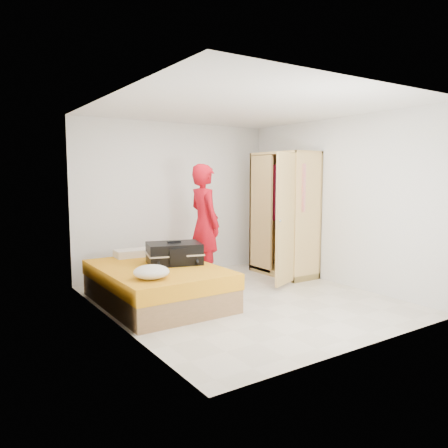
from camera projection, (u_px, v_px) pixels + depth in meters
room at (245, 206)px, 5.87m from camera, size 4.00×4.02×2.60m
bed at (157, 285)px, 5.86m from camera, size 1.42×2.02×0.50m
wardrobe at (284, 217)px, 7.40m from camera, size 1.13×1.41×2.10m
person at (205, 224)px, 6.86m from camera, size 0.48×0.71×1.89m
suitcase at (174, 253)px, 6.01m from camera, size 0.86×0.72×0.32m
round_cushion at (151, 272)px, 5.13m from camera, size 0.43×0.43×0.16m
pillow at (135, 253)px, 6.55m from camera, size 0.61×0.34×0.11m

